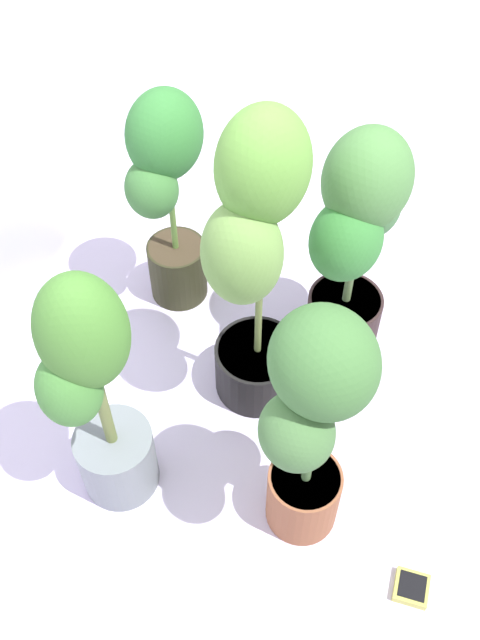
{
  "coord_description": "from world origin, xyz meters",
  "views": [
    {
      "loc": [
        -1.11,
        -0.19,
        1.74
      ],
      "look_at": [
        -0.01,
        0.12,
        0.34
      ],
      "focal_mm": 40.1,
      "sensor_mm": 36.0,
      "label": 1
    }
  ],
  "objects_px": {
    "potted_plant_front_left": "(315,419)",
    "hygrometer_box": "(411,588)",
    "potted_plant_front_right": "(356,238)",
    "potted_plant_back_left": "(95,394)",
    "potted_plant_center": "(255,268)",
    "potted_plant_back_right": "(167,192)"
  },
  "relations": [
    {
      "from": "potted_plant_front_left",
      "to": "hygrometer_box",
      "type": "distance_m",
      "value": 0.55
    },
    {
      "from": "potted_plant_back_left",
      "to": "potted_plant_front_right",
      "type": "bearing_deg",
      "value": -37.26
    },
    {
      "from": "potted_plant_back_right",
      "to": "potted_plant_center",
      "type": "distance_m",
      "value": 0.45
    },
    {
      "from": "potted_plant_center",
      "to": "hygrometer_box",
      "type": "relative_size",
      "value": 11.54
    },
    {
      "from": "potted_plant_center",
      "to": "hygrometer_box",
      "type": "height_order",
      "value": "potted_plant_center"
    },
    {
      "from": "potted_plant_front_left",
      "to": "potted_plant_back_left",
      "type": "distance_m",
      "value": 0.48
    },
    {
      "from": "potted_plant_back_left",
      "to": "potted_plant_front_left",
      "type": "bearing_deg",
      "value": -85.17
    },
    {
      "from": "potted_plant_center",
      "to": "potted_plant_front_right",
      "type": "bearing_deg",
      "value": -40.5
    },
    {
      "from": "potted_plant_front_right",
      "to": "potted_plant_center",
      "type": "height_order",
      "value": "potted_plant_center"
    },
    {
      "from": "hygrometer_box",
      "to": "potted_plant_front_right",
      "type": "bearing_deg",
      "value": 115.0
    },
    {
      "from": "potted_plant_back_right",
      "to": "potted_plant_front_right",
      "type": "height_order",
      "value": "potted_plant_front_right"
    },
    {
      "from": "potted_plant_back_right",
      "to": "potted_plant_back_left",
      "type": "bearing_deg",
      "value": -174.21
    },
    {
      "from": "potted_plant_front_right",
      "to": "potted_plant_back_left",
      "type": "xyz_separation_m",
      "value": [
        -0.62,
        0.47,
        -0.02
      ]
    },
    {
      "from": "potted_plant_front_left",
      "to": "potted_plant_back_left",
      "type": "xyz_separation_m",
      "value": [
        -0.04,
        0.48,
        -0.05
      ]
    },
    {
      "from": "potted_plant_front_left",
      "to": "potted_plant_front_right",
      "type": "bearing_deg",
      "value": 1.27
    },
    {
      "from": "potted_plant_front_right",
      "to": "potted_plant_back_left",
      "type": "distance_m",
      "value": 0.77
    },
    {
      "from": "potted_plant_back_right",
      "to": "potted_plant_front_left",
      "type": "height_order",
      "value": "potted_plant_front_left"
    },
    {
      "from": "potted_plant_center",
      "to": "potted_plant_back_left",
      "type": "bearing_deg",
      "value": 144.98
    },
    {
      "from": "potted_plant_front_right",
      "to": "potted_plant_center",
      "type": "xyz_separation_m",
      "value": [
        -0.24,
        0.21,
        0.07
      ]
    },
    {
      "from": "potted_plant_front_right",
      "to": "potted_plant_front_left",
      "type": "height_order",
      "value": "potted_plant_front_left"
    },
    {
      "from": "potted_plant_front_left",
      "to": "hygrometer_box",
      "type": "height_order",
      "value": "potted_plant_front_left"
    },
    {
      "from": "potted_plant_back_left",
      "to": "potted_plant_back_right",
      "type": "bearing_deg",
      "value": 5.79
    }
  ]
}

